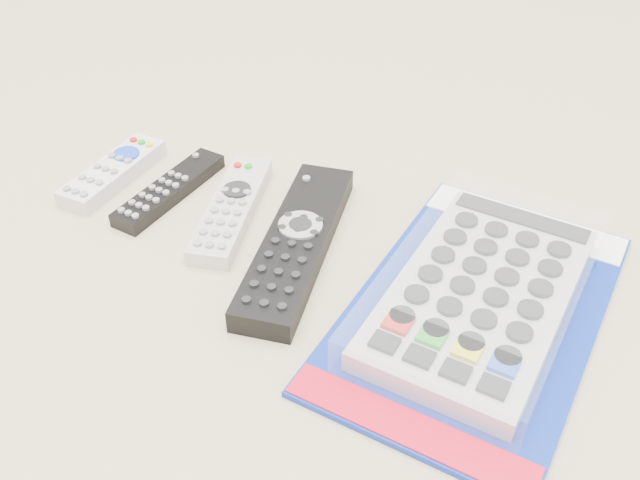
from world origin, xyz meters
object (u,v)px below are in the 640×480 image
(remote_silver_dvd, at_px, (232,209))
(remote_large_black, at_px, (297,243))
(jumbo_remote_packaged, at_px, (481,293))
(remote_small_grey, at_px, (113,172))
(remote_slim_black, at_px, (169,190))

(remote_silver_dvd, xyz_separation_m, remote_large_black, (0.09, -0.04, 0.00))
(remote_large_black, relative_size, jumbo_remote_packaged, 0.67)
(remote_small_grey, height_order, remote_large_black, remote_large_black)
(remote_large_black, height_order, jumbo_remote_packaged, jumbo_remote_packaged)
(remote_slim_black, bearing_deg, remote_small_grey, -174.23)
(remote_small_grey, relative_size, jumbo_remote_packaged, 0.39)
(remote_slim_black, distance_m, jumbo_remote_packaged, 0.38)
(jumbo_remote_packaged, bearing_deg, remote_slim_black, 179.84)
(remote_slim_black, height_order, remote_silver_dvd, remote_silver_dvd)
(remote_slim_black, xyz_separation_m, remote_large_black, (0.18, -0.05, 0.00))
(jumbo_remote_packaged, bearing_deg, remote_small_grey, -179.31)
(jumbo_remote_packaged, bearing_deg, remote_silver_dvd, 179.06)
(remote_silver_dvd, bearing_deg, remote_small_grey, 164.82)
(remote_small_grey, bearing_deg, jumbo_remote_packaged, -2.02)
(remote_slim_black, height_order, remote_large_black, remote_large_black)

